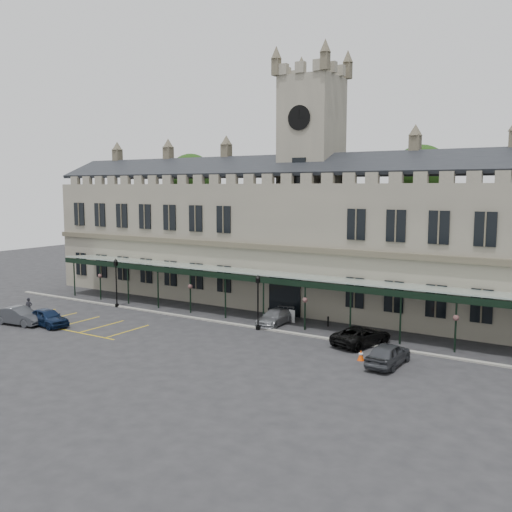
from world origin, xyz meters
The scene contains 20 objects.
ground centered at (0.00, 0.00, 0.00)m, with size 140.00×140.00×0.00m, color #242426.
station_building centered at (0.00, 15.91, 6.47)m, with size 60.00×10.36×17.30m.
clock_tower centered at (0.00, 16.00, 13.11)m, with size 5.60×5.60×24.80m.
canopy centered at (0.00, 7.46, 2.40)m, with size 50.00×4.10×4.30m.
kerb centered at (0.00, 5.50, 0.06)m, with size 60.00×0.40×0.12m, color gray.
parking_markings centered at (-14.00, -1.50, 0.00)m, with size 16.00×6.00×0.01m, color gold, non-canonical shape.
tree_behind_left centered at (-22.00, 25.00, 12.81)m, with size 6.00×6.00×16.00m.
tree_behind_mid centered at (8.00, 25.00, 12.81)m, with size 6.00×6.00×16.00m.
lamp_post_left centered at (-15.75, 5.37, 2.85)m, with size 0.46×0.46×4.81m.
lamp_post_mid centered at (0.70, 5.18, 2.73)m, with size 0.44×0.44×4.60m.
traffic_cone centered at (11.07, 1.82, 0.35)m, with size 0.45×0.45×0.71m.
sign_board centered at (1.86, 8.91, 0.54)m, with size 0.64×0.18×1.11m.
bollard_left centered at (-0.87, 9.53, 0.43)m, with size 0.15×0.15×0.86m, color black.
bollard_right centered at (5.13, 9.28, 0.43)m, with size 0.15×0.15×0.85m, color black.
car_left_a centered at (-15.00, -3.29, 0.75)m, with size 1.78×4.42×1.51m, color #0C1935.
car_left_b centered at (-17.50, -4.23, 0.76)m, with size 1.61×4.62×1.52m, color #36383D.
car_taxi centered at (1.00, 7.42, 0.65)m, with size 1.81×4.45×1.29m, color gray.
car_van centered at (9.66, 5.42, 0.71)m, with size 2.35×5.11×1.42m, color black.
car_right_a centered at (13.00, 1.70, 0.78)m, with size 1.83×4.56×1.55m, color #36383D.
person_a centered at (-19.20, -2.04, 0.89)m, with size 0.65×0.42×1.77m, color black.
Camera 1 is at (25.08, -33.76, 11.72)m, focal length 40.00 mm.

